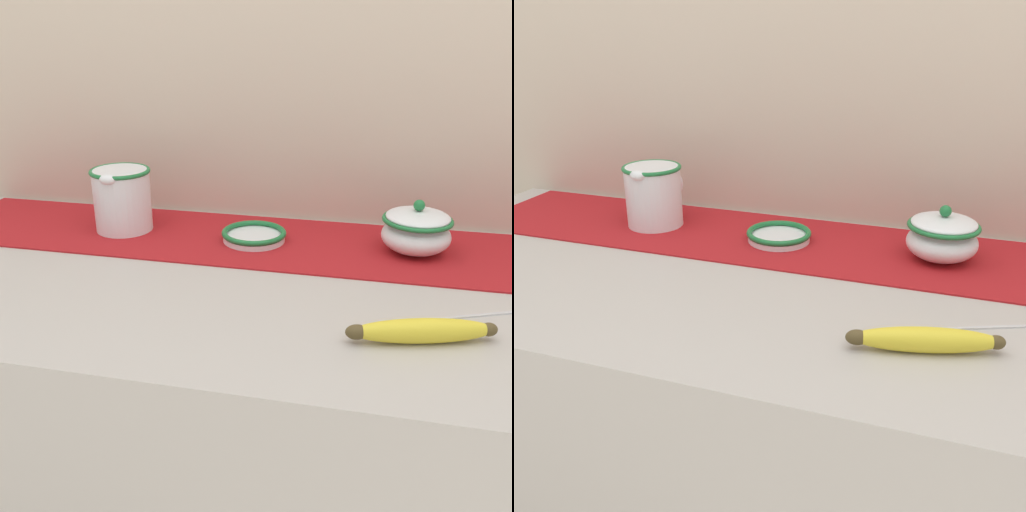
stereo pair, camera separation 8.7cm
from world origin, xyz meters
TOP-DOWN VIEW (x-y plane):
  - countertop at (0.00, 0.00)m, footprint 1.52×0.61m
  - back_wall at (0.00, 0.32)m, footprint 2.32×0.04m
  - table_runner at (0.00, 0.16)m, footprint 1.40×0.27m
  - cream_pitcher at (-0.34, 0.16)m, footprint 0.11×0.14m
  - sugar_bowl at (0.21, 0.16)m, footprint 0.12×0.12m
  - small_dish at (-0.08, 0.16)m, footprint 0.12×0.12m
  - banana at (0.21, -0.14)m, footprint 0.20×0.08m

SIDE VIEW (x-z plane):
  - countertop at x=0.00m, z-range 0.00..0.94m
  - table_runner at x=0.00m, z-range 0.94..0.94m
  - small_dish at x=-0.08m, z-range 0.94..0.96m
  - banana at x=0.21m, z-range 0.94..0.97m
  - sugar_bowl at x=0.21m, z-range 0.94..1.03m
  - cream_pitcher at x=-0.34m, z-range 0.95..1.07m
  - back_wall at x=0.00m, z-range 0.00..2.40m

